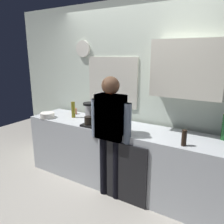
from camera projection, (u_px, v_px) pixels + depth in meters
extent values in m
plane|color=#9E998E|center=(111.00, 194.00, 3.06)|extent=(8.00, 8.00, 0.00)
cube|color=#B2B7BC|center=(122.00, 156.00, 3.19)|extent=(3.00, 0.64, 0.89)
cube|color=black|center=(126.00, 174.00, 2.80)|extent=(0.56, 0.02, 0.80)
cube|color=silver|center=(137.00, 93.00, 3.33)|extent=(4.60, 0.10, 2.60)
cube|color=beige|center=(112.00, 82.00, 3.45)|extent=(0.86, 0.02, 0.76)
cube|color=#8CA5C6|center=(112.00, 82.00, 3.45)|extent=(0.80, 0.02, 0.70)
cube|color=silver|center=(188.00, 69.00, 2.67)|extent=(0.84, 0.32, 0.68)
cylinder|color=silver|center=(83.00, 49.00, 3.59)|extent=(0.26, 0.03, 0.26)
cube|color=black|center=(90.00, 125.00, 3.12)|extent=(0.20, 0.20, 0.03)
cube|color=silver|center=(92.00, 113.00, 3.13)|extent=(0.18, 0.08, 0.28)
cylinder|color=black|center=(88.00, 121.00, 3.07)|extent=(0.11, 0.11, 0.11)
cylinder|color=black|center=(89.00, 104.00, 3.04)|extent=(0.17, 0.17, 0.03)
cylinder|color=olive|center=(73.00, 110.00, 3.51)|extent=(0.06, 0.06, 0.25)
cylinder|color=black|center=(184.00, 138.00, 2.43)|extent=(0.06, 0.06, 0.18)
cylinder|color=#B26647|center=(74.00, 111.00, 3.73)|extent=(0.08, 0.08, 0.09)
cylinder|color=white|center=(47.00, 115.00, 3.51)|extent=(0.22, 0.22, 0.08)
cylinder|color=green|center=(98.00, 116.00, 3.32)|extent=(0.06, 0.06, 0.15)
cone|color=white|center=(98.00, 110.00, 3.30)|extent=(0.02, 0.02, 0.03)
cylinder|color=brown|center=(104.00, 165.00, 3.00)|extent=(0.12, 0.12, 0.82)
cylinder|color=brown|center=(117.00, 169.00, 2.90)|extent=(0.12, 0.12, 0.82)
cube|color=white|center=(111.00, 117.00, 2.78)|extent=(0.36, 0.20, 0.56)
sphere|color=#A57A59|center=(111.00, 86.00, 2.68)|extent=(0.22, 0.22, 0.22)
cylinder|color=white|center=(95.00, 118.00, 2.91)|extent=(0.09, 0.09, 0.50)
cylinder|color=white|center=(128.00, 124.00, 2.67)|extent=(0.09, 0.09, 0.50)
cylinder|color=black|center=(104.00, 165.00, 3.00)|extent=(0.12, 0.12, 0.82)
cylinder|color=black|center=(117.00, 169.00, 2.90)|extent=(0.12, 0.12, 0.82)
cube|color=silver|center=(111.00, 117.00, 2.78)|extent=(0.36, 0.20, 0.56)
sphere|color=#A57A59|center=(111.00, 86.00, 2.68)|extent=(0.22, 0.22, 0.22)
cylinder|color=silver|center=(95.00, 118.00, 2.91)|extent=(0.09, 0.09, 0.50)
cylinder|color=silver|center=(128.00, 124.00, 2.67)|extent=(0.09, 0.09, 0.50)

